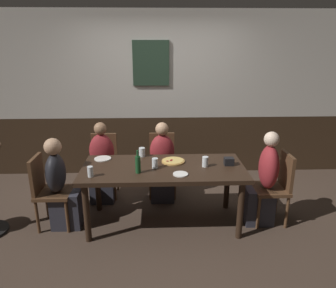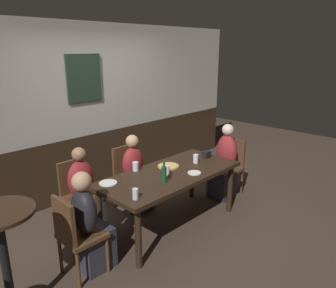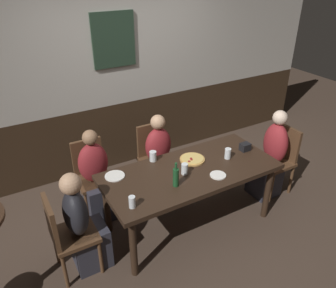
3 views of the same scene
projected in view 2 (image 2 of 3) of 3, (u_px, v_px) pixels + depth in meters
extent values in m
plane|color=#423328|center=(170.00, 225.00, 4.27)|extent=(12.00, 12.00, 0.00)
cube|color=#332316|center=(96.00, 161.00, 5.22)|extent=(6.40, 0.10, 0.95)
cube|color=#B7B2A8|center=(90.00, 80.00, 4.85)|extent=(6.40, 0.10, 1.65)
cube|color=#233828|center=(84.00, 78.00, 4.69)|extent=(0.56, 0.03, 0.68)
cube|color=black|center=(170.00, 174.00, 4.06)|extent=(1.89, 0.85, 0.05)
cylinder|color=black|center=(138.00, 238.00, 3.35)|extent=(0.07, 0.07, 0.69)
cylinder|color=black|center=(230.00, 189.00, 4.52)|extent=(0.07, 0.07, 0.69)
cylinder|color=black|center=(100.00, 215.00, 3.81)|extent=(0.07, 0.07, 0.69)
cylinder|color=black|center=(192.00, 176.00, 4.98)|extent=(0.07, 0.07, 0.69)
cube|color=#513521|center=(132.00, 179.00, 4.65)|extent=(0.40, 0.40, 0.04)
cube|color=#513521|center=(123.00, 161.00, 4.70)|extent=(0.36, 0.04, 0.43)
cylinder|color=#513521|center=(149.00, 193.00, 4.72)|extent=(0.04, 0.04, 0.41)
cylinder|color=#513521|center=(131.00, 201.00, 4.48)|extent=(0.04, 0.04, 0.41)
cylinder|color=#513521|center=(133.00, 186.00, 4.94)|extent=(0.04, 0.04, 0.41)
cylinder|color=#513521|center=(116.00, 193.00, 4.71)|extent=(0.04, 0.04, 0.41)
cube|color=#513521|center=(82.00, 235.00, 3.25)|extent=(0.40, 0.40, 0.04)
cube|color=#513521|center=(64.00, 221.00, 3.06)|extent=(0.04, 0.36, 0.43)
cylinder|color=#513521|center=(89.00, 241.00, 3.55)|extent=(0.04, 0.04, 0.41)
cylinder|color=#513521|center=(108.00, 254.00, 3.32)|extent=(0.04, 0.04, 0.41)
cylinder|color=#513521|center=(60.00, 255.00, 3.31)|extent=(0.04, 0.04, 0.41)
cylinder|color=#513521|center=(78.00, 270.00, 3.09)|extent=(0.04, 0.04, 0.41)
cube|color=#513521|center=(227.00, 169.00, 5.03)|extent=(0.40, 0.40, 0.04)
cube|color=#513521|center=(234.00, 152.00, 5.09)|extent=(0.04, 0.36, 0.43)
cylinder|color=#513521|center=(230.00, 189.00, 4.87)|extent=(0.04, 0.04, 0.41)
cylinder|color=#513521|center=(211.00, 182.00, 5.09)|extent=(0.04, 0.04, 0.41)
cylinder|color=#513521|center=(242.00, 182.00, 5.10)|extent=(0.04, 0.04, 0.41)
cylinder|color=#513521|center=(224.00, 176.00, 5.33)|extent=(0.04, 0.04, 0.41)
cube|color=#513521|center=(81.00, 197.00, 4.07)|extent=(0.40, 0.40, 0.04)
cube|color=#513521|center=(72.00, 176.00, 4.12)|extent=(0.36, 0.04, 0.43)
cylinder|color=#513521|center=(101.00, 213.00, 4.14)|extent=(0.04, 0.04, 0.41)
cylinder|color=#513521|center=(77.00, 223.00, 3.91)|extent=(0.04, 0.04, 0.41)
cylinder|color=#513521|center=(86.00, 205.00, 4.37)|extent=(0.04, 0.04, 0.41)
cylinder|color=#513521|center=(63.00, 214.00, 4.13)|extent=(0.04, 0.04, 0.41)
cube|color=#2D2D38|center=(138.00, 195.00, 4.62)|extent=(0.32, 0.34, 0.45)
ellipsoid|color=maroon|center=(133.00, 163.00, 4.55)|extent=(0.34, 0.22, 0.47)
sphere|color=tan|center=(132.00, 141.00, 4.46)|extent=(0.18, 0.18, 0.18)
cube|color=#2D2D38|center=(95.00, 248.00, 3.40)|extent=(0.34, 0.32, 0.45)
ellipsoid|color=black|center=(84.00, 211.00, 3.21)|extent=(0.22, 0.34, 0.46)
sphere|color=tan|center=(82.00, 182.00, 3.12)|extent=(0.19, 0.19, 0.19)
cube|color=#2D2D38|center=(222.00, 183.00, 5.00)|extent=(0.34, 0.32, 0.45)
ellipsoid|color=maroon|center=(227.00, 152.00, 4.92)|extent=(0.22, 0.34, 0.53)
sphere|color=beige|center=(228.00, 130.00, 4.82)|extent=(0.18, 0.18, 0.18)
cube|color=#2D2D38|center=(88.00, 216.00, 4.05)|extent=(0.32, 0.34, 0.45)
ellipsoid|color=maroon|center=(81.00, 179.00, 3.97)|extent=(0.34, 0.22, 0.49)
sphere|color=#936B4C|center=(79.00, 154.00, 3.88)|extent=(0.17, 0.17, 0.17)
cylinder|color=tan|center=(168.00, 166.00, 4.24)|extent=(0.28, 0.28, 0.02)
cylinder|color=#DBB760|center=(168.00, 165.00, 4.23)|extent=(0.25, 0.25, 0.01)
cylinder|color=maroon|center=(167.00, 165.00, 4.22)|extent=(0.03, 0.03, 0.00)
cylinder|color=maroon|center=(167.00, 167.00, 4.16)|extent=(0.03, 0.03, 0.00)
cylinder|color=maroon|center=(168.00, 166.00, 4.20)|extent=(0.03, 0.03, 0.00)
cylinder|color=silver|center=(167.00, 171.00, 3.95)|extent=(0.07, 0.07, 0.12)
cylinder|color=#C6842D|center=(167.00, 172.00, 3.95)|extent=(0.06, 0.06, 0.08)
cylinder|color=silver|center=(196.00, 159.00, 4.37)|extent=(0.07, 0.07, 0.12)
cylinder|color=gold|center=(196.00, 161.00, 4.38)|extent=(0.06, 0.06, 0.05)
cylinder|color=silver|center=(136.00, 166.00, 4.09)|extent=(0.08, 0.08, 0.11)
cylinder|color=silver|center=(136.00, 169.00, 4.10)|extent=(0.07, 0.07, 0.06)
cylinder|color=silver|center=(135.00, 194.00, 3.32)|extent=(0.06, 0.06, 0.12)
cylinder|color=gold|center=(135.00, 196.00, 3.33)|extent=(0.05, 0.05, 0.08)
cylinder|color=#194723|center=(164.00, 175.00, 3.72)|extent=(0.06, 0.06, 0.19)
cylinder|color=#194723|center=(164.00, 164.00, 3.68)|extent=(0.03, 0.03, 0.07)
cylinder|color=white|center=(108.00, 183.00, 3.72)|extent=(0.21, 0.21, 0.01)
cylinder|color=white|center=(194.00, 173.00, 4.02)|extent=(0.17, 0.17, 0.01)
cube|color=black|center=(206.00, 154.00, 4.60)|extent=(0.11, 0.09, 0.09)
cylinder|color=black|center=(6.00, 270.00, 2.60)|extent=(0.07, 0.07, 0.99)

